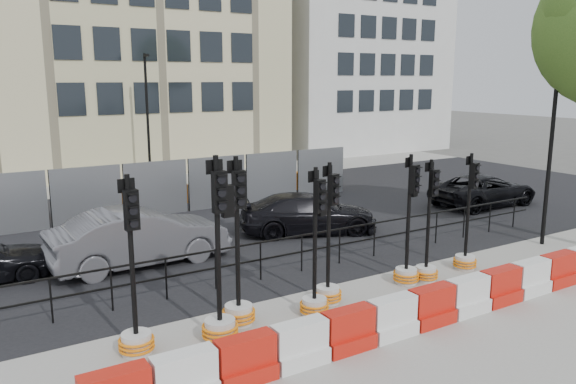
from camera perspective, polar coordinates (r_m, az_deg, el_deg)
ground at (r=13.66m, az=4.16°, el=-9.56°), size 120.00×120.00×0.00m
sidewalk_near at (r=11.56m, az=13.10°, el=-13.86°), size 40.00×6.00×0.02m
road at (r=19.50m, az=-7.89°, el=-3.14°), size 40.00×14.00×0.03m
sidewalk_far at (r=27.81m, az=-15.37°, el=0.93°), size 40.00×4.00×0.02m
building_cream at (r=33.93m, az=-15.80°, el=18.00°), size 15.00×10.06×18.00m
building_white at (r=40.66m, az=5.88°, el=15.78°), size 12.00×9.06×16.00m
kerb_railing at (r=14.38m, az=1.41°, el=-5.56°), size 18.00×0.04×1.00m
heras_fencing at (r=22.16m, az=-9.58°, el=0.26°), size 14.33×1.72×2.00m
lamp_post_far at (r=26.60m, az=-14.07°, el=7.52°), size 0.12×0.56×6.00m
lamp_post_near at (r=17.98m, az=25.27°, el=5.04°), size 0.12×0.56×6.00m
barrier_row at (r=11.54m, az=12.47°, el=-11.93°), size 12.55×0.50×0.80m
traffic_signal_a at (r=10.63m, az=-15.24°, el=-12.32°), size 0.65×0.65×3.30m
traffic_signal_b at (r=10.76m, az=-6.90°, el=-10.72°), size 0.70×0.70×3.56m
traffic_signal_c at (r=11.44m, az=-5.04°, el=-10.03°), size 0.68×0.68×3.44m
traffic_signal_d at (r=11.82m, az=2.80°, el=-9.06°), size 0.62×0.62×3.16m
traffic_signal_e at (r=12.49m, az=4.13°, el=-8.43°), size 0.62×0.62×3.16m
traffic_signal_f at (r=13.87m, az=12.06°, el=-6.16°), size 0.62×0.62×3.17m
traffic_signal_g at (r=14.20m, az=13.94°, el=-6.40°), size 0.60×0.60×3.02m
traffic_signal_h at (r=15.32m, az=17.66°, el=-5.26°), size 0.60×0.60×3.06m
car_b at (r=15.41m, az=-14.85°, el=-4.45°), size 2.03×4.82×1.54m
car_c at (r=18.00m, az=2.05°, el=-2.20°), size 4.75×5.64×1.29m
car_d at (r=23.16m, az=19.30°, el=0.18°), size 2.17×4.52×1.24m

